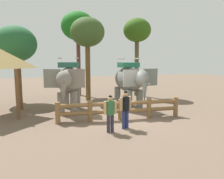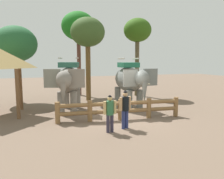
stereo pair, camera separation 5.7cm
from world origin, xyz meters
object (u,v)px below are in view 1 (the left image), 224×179
object	(u,v)px
tree_back_center	(78,27)
tree_far_right	(137,32)
elephant_near_left	(69,82)
tourist_man_in_blue	(125,107)
elephant_center	(130,81)
tree_far_left	(87,34)
tourist_woman_in_black	(110,111)
log_fence	(120,108)
tree_deep_back	(15,44)

from	to	relation	value
tree_back_center	tree_far_right	xyz separation A→B (m)	(4.59, -1.83, -0.44)
elephant_near_left	tourist_man_in_blue	world-z (taller)	elephant_near_left
elephant_center	tree_back_center	xyz separation A→B (m)	(-1.85, 6.62, 3.98)
tree_far_left	tree_far_right	size ratio (longest dim) A/B	0.95
tree_far_right	tourist_man_in_blue	bearing A→B (deg)	-118.47
elephant_near_left	tourist_woman_in_black	bearing A→B (deg)	-76.23
log_fence	elephant_center	bearing A→B (deg)	55.31
log_fence	tree_back_center	size ratio (longest dim) A/B	0.91
tourist_man_in_blue	tree_far_left	xyz separation A→B (m)	(0.08, 7.42, 3.96)
elephant_center	tourist_woman_in_black	world-z (taller)	elephant_center
elephant_near_left	tree_deep_back	distance (m)	5.84
elephant_center	tree_deep_back	world-z (taller)	tree_deep_back
tree_far_left	tourist_man_in_blue	bearing A→B (deg)	-90.65
elephant_near_left	tree_far_right	xyz separation A→B (m)	(6.38, 4.27, 3.53)
log_fence	elephant_near_left	xyz separation A→B (m)	(-2.20, 2.60, 1.18)
elephant_near_left	elephant_center	xyz separation A→B (m)	(3.64, -0.52, -0.01)
elephant_center	tourist_woman_in_black	xyz separation A→B (m)	(-2.58, -3.81, -0.85)
tree_far_left	tree_far_right	world-z (taller)	tree_far_right
log_fence	tourist_woman_in_black	world-z (taller)	tourist_woman_in_black
tourist_woman_in_black	tree_back_center	xyz separation A→B (m)	(0.73, 10.44, 4.83)
elephant_center	tree_deep_back	distance (m)	8.62
tourist_man_in_blue	tree_deep_back	xyz separation A→B (m)	(-4.88, 8.48, 3.14)
tourist_woman_in_black	tree_back_center	bearing A→B (deg)	85.98
tourist_woman_in_black	tree_far_left	bearing A→B (deg)	83.41
tourist_woman_in_black	tourist_man_in_blue	xyz separation A→B (m)	(0.81, 0.28, 0.06)
tree_far_right	tree_deep_back	world-z (taller)	tree_far_right
tree_far_left	tree_deep_back	size ratio (longest dim) A/B	1.13
tourist_man_in_blue	tree_far_right	size ratio (longest dim) A/B	0.26
tourist_man_in_blue	tree_deep_back	world-z (taller)	tree_deep_back
elephant_near_left	tourist_woman_in_black	world-z (taller)	elephant_near_left
tourist_man_in_blue	tree_deep_back	bearing A→B (deg)	119.95
tourist_woman_in_black	tree_back_center	size ratio (longest dim) A/B	0.23
elephant_center	tourist_man_in_blue	bearing A→B (deg)	-116.70
elephant_near_left	tree_deep_back	size ratio (longest dim) A/B	0.70
tree_far_left	tree_back_center	size ratio (longest dim) A/B	0.87
tourist_man_in_blue	tree_back_center	world-z (taller)	tree_back_center
tourist_man_in_blue	tree_far_right	distance (m)	10.42
tourist_man_in_blue	tree_far_left	size ratio (longest dim) A/B	0.28
elephant_center	tree_far_left	bearing A→B (deg)	113.49
elephant_near_left	tree_far_right	world-z (taller)	tree_far_right
tree_deep_back	tourist_woman_in_black	bearing A→B (deg)	-65.04
log_fence	tourist_woman_in_black	size ratio (longest dim) A/B	4.04
elephant_center	tree_deep_back	xyz separation A→B (m)	(-6.66, 4.95, 2.34)
elephant_near_left	elephant_center	size ratio (longest dim) A/B	1.03
tree_far_left	elephant_near_left	bearing A→B (deg)	-120.10
tree_far_right	tree_far_left	bearing A→B (deg)	-168.44
tree_back_center	tree_far_left	bearing A→B (deg)	-86.72
elephant_center	tree_far_right	xyz separation A→B (m)	(2.74, 4.80, 3.54)
log_fence	tree_back_center	world-z (taller)	tree_back_center
elephant_center	tree_far_left	world-z (taller)	tree_far_left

